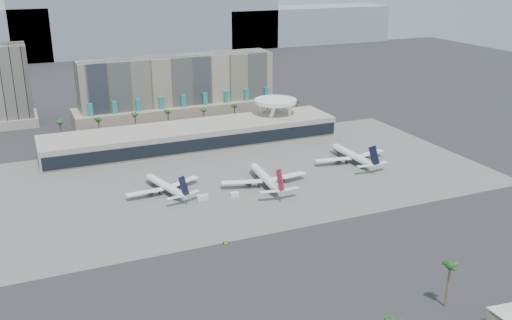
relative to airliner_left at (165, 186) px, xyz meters
name	(u,v)px	position (x,y,z in m)	size (l,w,h in m)	color
ground	(273,221)	(33.17, -47.18, -3.41)	(900.00, 900.00, 0.00)	#232326
apron_pad	(227,177)	(33.17, 7.82, -3.38)	(260.00, 130.00, 0.06)	#5B5B59
mountain_ridge	(121,27)	(61.05, 422.82, 26.48)	(680.00, 60.00, 70.00)	gray
hotel	(179,93)	(43.17, 127.24, 13.40)	(140.00, 30.00, 42.00)	gray
office_tower	(9,90)	(-61.83, 152.82, 19.52)	(30.00, 30.00, 52.00)	black
terminal	(193,135)	(33.17, 62.66, 3.10)	(170.00, 32.50, 14.50)	#ACA697
saucer_structure	(275,104)	(88.17, 68.82, 15.04)	(26.00, 26.00, 21.89)	white
palm_row	(187,113)	(40.17, 97.82, 7.08)	(157.80, 2.80, 13.10)	brown
airliner_left	(165,186)	(0.00, 0.00, 0.00)	(36.91, 38.27, 13.53)	white
airliner_centre	(266,178)	(46.29, -10.30, 0.44)	(42.91, 44.27, 15.28)	white
airliner_right	(353,156)	(102.22, 1.69, 0.40)	(42.57, 43.85, 15.13)	white
service_vehicle_a	(202,198)	(13.08, -14.89, -2.17)	(5.07, 2.48, 2.48)	silver
service_vehicle_b	(235,194)	(27.98, -16.31, -2.46)	(3.70, 2.11, 1.90)	white
taxiway_sign	(226,243)	(8.13, -58.29, -2.95)	(2.02, 0.88, 0.93)	black
near_palm_b	(450,270)	(56.80, -124.05, 9.55)	(6.00, 6.00, 15.90)	brown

